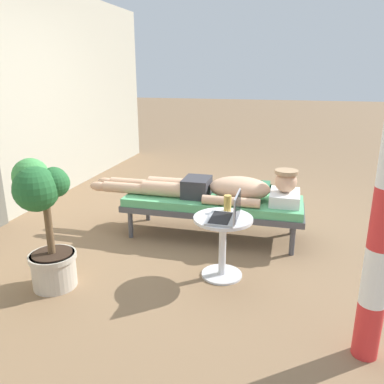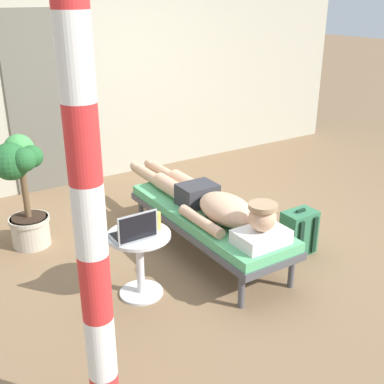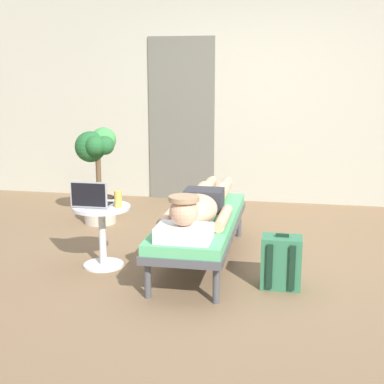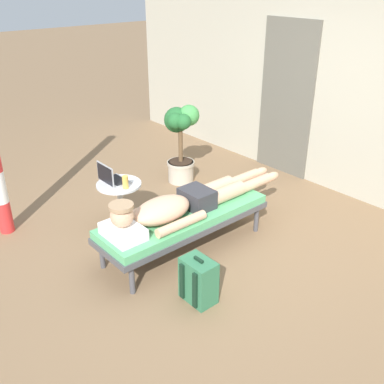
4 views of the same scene
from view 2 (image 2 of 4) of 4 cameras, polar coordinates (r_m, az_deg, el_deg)
name	(u,v)px [view 2 (image 2 of 4)]	position (r m, az deg, el deg)	size (l,w,h in m)	color
ground_plane	(215,240)	(4.62, 2.70, -5.67)	(40.00, 40.00, 0.00)	#846647
house_wall_back	(93,68)	(6.03, -11.63, 14.17)	(7.60, 0.20, 2.70)	#B2AD99
house_door_panel	(45,104)	(5.78, -16.99, 9.98)	(0.84, 0.03, 2.04)	#625F54
lounge_chair	(208,218)	(4.23, 1.89, -3.15)	(0.60, 1.81, 0.42)	#4C4C51
person_reclining	(210,202)	(4.14, 2.20, -1.16)	(0.53, 2.17, 0.33)	white
side_table	(140,253)	(3.69, -6.22, -7.25)	(0.48, 0.48, 0.52)	silver
laptop	(134,231)	(3.52, -6.86, -4.66)	(0.31, 0.24, 0.23)	#A5A8AD
drink_glass	(157,221)	(3.63, -4.20, -3.45)	(0.06, 0.06, 0.14)	gold
backpack	(298,232)	(4.42, 12.47, -4.69)	(0.30, 0.26, 0.42)	#33724C
potted_plant	(22,183)	(4.53, -19.51, 0.98)	(0.44, 0.45, 1.03)	#BFB29E
porch_post	(89,220)	(2.21, -12.05, -3.24)	(0.15, 0.15, 2.47)	red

